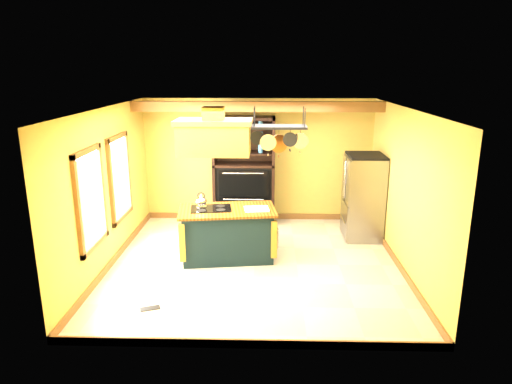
{
  "coord_description": "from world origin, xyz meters",
  "views": [
    {
      "loc": [
        0.23,
        -7.39,
        3.34
      ],
      "look_at": [
        0.02,
        0.3,
        1.23
      ],
      "focal_mm": 32.0,
      "sensor_mm": 36.0,
      "label": 1
    }
  ],
  "objects_px": {
    "range_hood": "(214,135)",
    "pot_rack": "(279,133)",
    "kitchen_island": "(227,233)",
    "refrigerator": "(363,199)",
    "hutch": "(244,183)"
  },
  "relations": [
    {
      "from": "kitchen_island",
      "to": "hutch",
      "type": "distance_m",
      "value": 2.03
    },
    {
      "from": "kitchen_island",
      "to": "refrigerator",
      "type": "distance_m",
      "value": 2.87
    },
    {
      "from": "range_hood",
      "to": "hutch",
      "type": "xyz_separation_m",
      "value": [
        0.4,
        1.97,
        -1.33
      ]
    },
    {
      "from": "kitchen_island",
      "to": "refrigerator",
      "type": "height_order",
      "value": "refrigerator"
    },
    {
      "from": "kitchen_island",
      "to": "pot_rack",
      "type": "xyz_separation_m",
      "value": [
        0.91,
        0.01,
        1.8
      ]
    },
    {
      "from": "range_hood",
      "to": "refrigerator",
      "type": "relative_size",
      "value": 0.78
    },
    {
      "from": "range_hood",
      "to": "pot_rack",
      "type": "distance_m",
      "value": 1.1
    },
    {
      "from": "pot_rack",
      "to": "hutch",
      "type": "height_order",
      "value": "pot_rack"
    },
    {
      "from": "kitchen_island",
      "to": "refrigerator",
      "type": "relative_size",
      "value": 1.09
    },
    {
      "from": "pot_rack",
      "to": "refrigerator",
      "type": "height_order",
      "value": "pot_rack"
    },
    {
      "from": "range_hood",
      "to": "pot_rack",
      "type": "xyz_separation_m",
      "value": [
        1.1,
        0.01,
        0.04
      ]
    },
    {
      "from": "kitchen_island",
      "to": "refrigerator",
      "type": "bearing_deg",
      "value": 15.77
    },
    {
      "from": "range_hood",
      "to": "kitchen_island",
      "type": "bearing_deg",
      "value": 0.15
    },
    {
      "from": "refrigerator",
      "to": "kitchen_island",
      "type": "bearing_deg",
      "value": -156.79
    },
    {
      "from": "refrigerator",
      "to": "hutch",
      "type": "bearing_deg",
      "value": 160.61
    }
  ]
}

